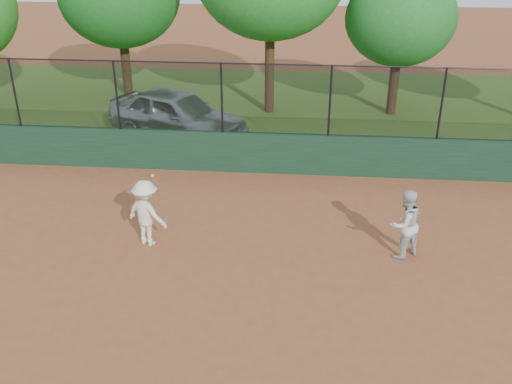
# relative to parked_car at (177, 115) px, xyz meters

# --- Properties ---
(ground) EXTENTS (80.00, 80.00, 0.00)m
(ground) POSITION_rel_parked_car_xyz_m (2.39, -8.52, -0.83)
(ground) COLOR brown
(ground) RESTS_ON ground
(back_wall) EXTENTS (26.00, 0.20, 1.20)m
(back_wall) POSITION_rel_parked_car_xyz_m (2.39, -2.52, -0.23)
(back_wall) COLOR #1A3B25
(back_wall) RESTS_ON ground
(grass_strip) EXTENTS (36.00, 12.00, 0.01)m
(grass_strip) POSITION_rel_parked_car_xyz_m (2.39, 3.48, -0.82)
(grass_strip) COLOR #35571B
(grass_strip) RESTS_ON ground
(parked_car) EXTENTS (5.22, 3.89, 1.65)m
(parked_car) POSITION_rel_parked_car_xyz_m (0.00, 0.00, 0.00)
(parked_car) COLOR #9EA2A7
(parked_car) RESTS_ON ground
(player_second) EXTENTS (0.97, 0.92, 1.59)m
(player_second) POSITION_rel_parked_car_xyz_m (6.46, -6.77, -0.03)
(player_second) COLOR silver
(player_second) RESTS_ON ground
(player_main) EXTENTS (1.16, 0.94, 1.91)m
(player_main) POSITION_rel_parked_car_xyz_m (0.76, -6.76, -0.04)
(player_main) COLOR beige
(player_main) RESTS_ON ground
(fence_assembly) EXTENTS (26.00, 0.06, 2.00)m
(fence_assembly) POSITION_rel_parked_car_xyz_m (2.37, -2.52, 1.41)
(fence_assembly) COLOR black
(fence_assembly) RESTS_ON back_wall
(tree_3) EXTENTS (3.91, 3.55, 5.19)m
(tree_3) POSITION_rel_parked_car_xyz_m (7.45, 3.34, 2.67)
(tree_3) COLOR #432816
(tree_3) RESTS_ON ground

